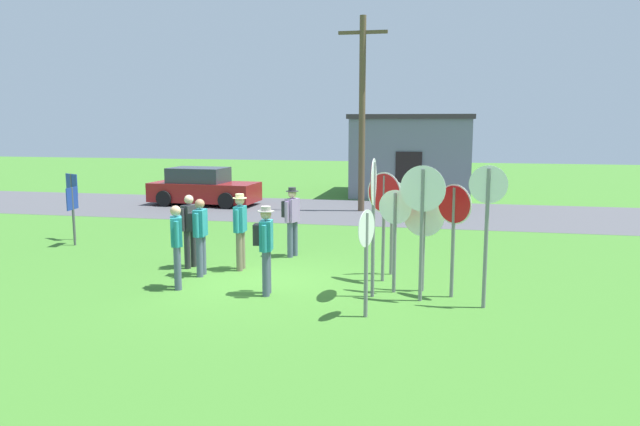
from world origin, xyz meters
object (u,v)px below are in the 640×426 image
object	(u,v)px
stop_sign_rear_right	(424,227)
stop_sign_leaning_right	(454,221)
stop_sign_far_back	(373,201)
person_holding_notes	(200,231)
parked_car_on_street	(203,188)
info_panel_leftmost	(73,206)
stop_sign_low_front	(366,246)
stop_sign_leaning_left	(422,208)
utility_pole	(362,111)
stop_sign_rear_left	(487,213)
stop_sign_center_cluster	(392,211)
stop_sign_nearest	(395,224)
person_in_teal	(265,244)
info_panel_middle	(72,194)
person_in_blue	(240,227)
person_with_sunhat	(177,242)
stop_sign_tallest	(384,206)
person_in_dark_shirt	(190,227)
person_on_left	(292,216)

from	to	relation	value
stop_sign_rear_right	stop_sign_leaning_right	size ratio (longest dim) A/B	0.87
stop_sign_far_back	person_holding_notes	xyz separation A→B (m)	(-3.88, 0.84, -0.87)
parked_car_on_street	person_holding_notes	distance (m)	11.69
stop_sign_rear_right	info_panel_leftmost	world-z (taller)	stop_sign_rear_right
stop_sign_low_front	stop_sign_leaning_left	xyz separation A→B (m)	(0.88, 1.16, 0.51)
utility_pole	stop_sign_far_back	size ratio (longest dim) A/B	2.69
stop_sign_rear_left	stop_sign_center_cluster	bearing A→B (deg)	131.75
parked_car_on_street	stop_sign_nearest	size ratio (longest dim) A/B	2.16
stop_sign_leaning_left	person_in_teal	xyz separation A→B (m)	(-2.96, -0.20, -0.76)
stop_sign_leaning_left	info_panel_middle	size ratio (longest dim) A/B	1.35
stop_sign_nearest	person_in_blue	world-z (taller)	stop_sign_nearest
stop_sign_low_front	stop_sign_nearest	distance (m)	1.68
stop_sign_far_back	utility_pole	bearing A→B (deg)	99.11
stop_sign_center_cluster	person_with_sunhat	distance (m)	4.60
stop_sign_low_front	stop_sign_tallest	size ratio (longest dim) A/B	0.81
person_in_teal	person_in_dark_shirt	distance (m)	2.94
utility_pole	person_in_blue	world-z (taller)	utility_pole
person_in_teal	info_panel_middle	bearing A→B (deg)	148.93
info_panel_middle	stop_sign_far_back	bearing A→B (deg)	-23.48
stop_sign_rear_left	info_panel_middle	size ratio (longest dim) A/B	1.37
utility_pole	person_with_sunhat	bearing A→B (deg)	-100.45
parked_car_on_street	stop_sign_low_front	size ratio (longest dim) A/B	2.34
stop_sign_leaning_right	parked_car_on_street	bearing A→B (deg)	130.88
stop_sign_nearest	info_panel_middle	world-z (taller)	stop_sign_nearest
stop_sign_far_back	stop_sign_leaning_left	bearing A→B (deg)	-5.04
stop_sign_low_front	stop_sign_tallest	xyz separation A→B (m)	(0.04, 2.45, 0.34)
utility_pole	stop_sign_leaning_right	size ratio (longest dim) A/B	3.29
utility_pole	person_in_blue	distance (m)	10.18
stop_sign_nearest	stop_sign_tallest	bearing A→B (deg)	110.59
stop_sign_leaning_right	person_on_left	xyz separation A→B (m)	(-3.89, 2.81, -0.48)
parked_car_on_street	info_panel_middle	distance (m)	7.78
parked_car_on_street	info_panel_middle	world-z (taller)	info_panel_middle
stop_sign_leaning_right	person_holding_notes	size ratio (longest dim) A/B	1.29
person_in_blue	info_panel_leftmost	xyz separation A→B (m)	(-5.36, 1.68, 0.10)
parked_car_on_street	person_with_sunhat	bearing A→B (deg)	-69.55
parked_car_on_street	person_in_teal	bearing A→B (deg)	-62.19
stop_sign_far_back	person_with_sunhat	xyz separation A→B (m)	(-3.91, -0.23, -0.90)
stop_sign_far_back	stop_sign_center_cluster	bearing A→B (deg)	83.94
stop_sign_tallest	stop_sign_rear_right	bearing A→B (deg)	-34.56
parked_car_on_street	stop_sign_rear_right	bearing A→B (deg)	-49.95
stop_sign_center_cluster	stop_sign_rear_right	size ratio (longest dim) A/B	1.09
stop_sign_leaning_left	stop_sign_low_front	bearing A→B (deg)	-127.23
stop_sign_tallest	person_in_dark_shirt	size ratio (longest dim) A/B	1.36
parked_car_on_street	info_panel_leftmost	size ratio (longest dim) A/B	2.77
utility_pole	person_on_left	size ratio (longest dim) A/B	4.12
stop_sign_nearest	parked_car_on_street	bearing A→B (deg)	127.79
person_with_sunhat	stop_sign_rear_left	bearing A→B (deg)	-0.54
stop_sign_leaning_right	person_holding_notes	bearing A→B (deg)	174.15
person_in_blue	stop_sign_tallest	bearing A→B (deg)	-5.58
utility_pole	person_in_blue	xyz separation A→B (m)	(-1.39, -9.69, -2.77)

